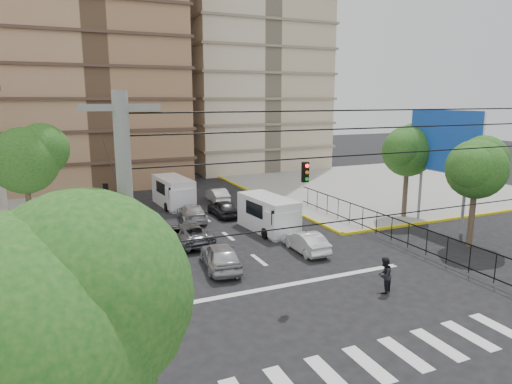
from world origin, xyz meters
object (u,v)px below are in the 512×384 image
van_left_lane (174,193)px  car_silver_front_left (220,256)px  traffic_light_nw (107,209)px  van_right_lane (270,215)px  car_white_front_right (306,242)px  pedestrian_crosswalk (384,275)px

van_left_lane → car_silver_front_left: van_left_lane is taller
traffic_light_nw → van_right_lane: 11.18m
van_left_lane → car_white_front_right: size_ratio=1.47×
traffic_light_nw → car_white_front_right: bearing=-13.5°
traffic_light_nw → pedestrian_crosswalk: traffic_light_nw is taller
pedestrian_crosswalk → traffic_light_nw: bearing=-69.6°
van_right_lane → van_left_lane: size_ratio=0.98×
van_left_lane → pedestrian_crosswalk: size_ratio=3.20×
van_left_lane → car_white_front_right: van_left_lane is taller
car_silver_front_left → car_white_front_right: car_silver_front_left is taller
van_right_lane → car_silver_front_left: (-5.46, -5.26, -0.43)m
car_silver_front_left → pedestrian_crosswalk: (6.01, -6.05, 0.15)m
van_right_lane → car_white_front_right: van_right_lane is taller
car_white_front_right → traffic_light_nw: bearing=-12.8°
van_left_lane → car_white_front_right: bearing=-78.6°
traffic_light_nw → pedestrian_crosswalk: bearing=-39.1°
van_right_lane → car_white_front_right: bearing=-94.3°
car_silver_front_left → pedestrian_crosswalk: size_ratio=2.44×
traffic_light_nw → car_silver_front_left: size_ratio=1.03×
traffic_light_nw → van_right_lane: size_ratio=0.80×
van_left_lane → car_white_front_right: 15.32m
car_silver_front_left → car_white_front_right: (5.58, 0.54, -0.10)m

